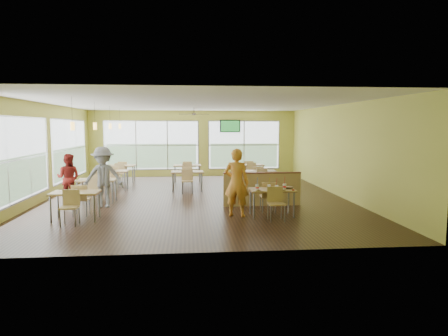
{
  "coord_description": "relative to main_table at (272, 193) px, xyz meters",
  "views": [
    {
      "loc": [
        -0.27,
        -13.55,
        2.45
      ],
      "look_at": [
        0.84,
        -1.37,
        1.16
      ],
      "focal_mm": 32.0,
      "sensor_mm": 36.0,
      "label": 1
    }
  ],
  "objects": [
    {
      "name": "patron_grey",
      "position": [
        -4.82,
        1.66,
        0.29
      ],
      "size": [
        1.22,
        0.73,
        1.84
      ],
      "primitive_type": "imported",
      "rotation": [
        0.0,
        0.0,
        0.04
      ],
      "color": "slate",
      "rests_on": "floor"
    },
    {
      "name": "cup_red_far",
      "position": [
        0.33,
        -0.07,
        0.2
      ],
      "size": [
        0.11,
        0.11,
        0.38
      ],
      "color": "white",
      "rests_on": "main_table"
    },
    {
      "name": "ceiling_fan",
      "position": [
        -2.0,
        6.0,
        2.32
      ],
      "size": [
        1.25,
        1.25,
        0.29
      ],
      "color": "#2D2119",
      "rests_on": "ceiling"
    },
    {
      "name": "pendant_lights",
      "position": [
        -5.2,
        3.68,
        1.82
      ],
      "size": [
        0.11,
        7.31,
        0.86
      ],
      "color": "#2D2119",
      "rests_on": "ceiling"
    },
    {
      "name": "food_basket",
      "position": [
        0.48,
        -0.0,
        0.15
      ],
      "size": [
        0.24,
        0.24,
        0.05
      ],
      "color": "black",
      "rests_on": "main_table"
    },
    {
      "name": "ketchup_cup",
      "position": [
        0.51,
        -0.3,
        0.13
      ],
      "size": [
        0.07,
        0.07,
        0.03
      ],
      "primitive_type": "cylinder",
      "color": "#A51704",
      "rests_on": "main_table"
    },
    {
      "name": "wrapper_mid",
      "position": [
        0.03,
        0.15,
        0.14
      ],
      "size": [
        0.22,
        0.2,
        0.05
      ],
      "primitive_type": "ellipsoid",
      "rotation": [
        0.0,
        0.0,
        -0.21
      ],
      "color": "tan",
      "rests_on": "main_table"
    },
    {
      "name": "tv_backwall",
      "position": [
        -0.2,
        8.9,
        1.82
      ],
      "size": [
        1.0,
        0.07,
        0.6
      ],
      "color": "black",
      "rests_on": "wall_back"
    },
    {
      "name": "cup_blue",
      "position": [
        -0.43,
        -0.15,
        0.19
      ],
      "size": [
        0.1,
        0.1,
        0.37
      ],
      "color": "white",
      "rests_on": "main_table"
    },
    {
      "name": "window_bays",
      "position": [
        -4.65,
        6.08,
        0.85
      ],
      "size": [
        9.24,
        10.24,
        2.38
      ],
      "color": "white",
      "rests_on": "room"
    },
    {
      "name": "dining_tables",
      "position": [
        -3.05,
        4.71,
        -0.0
      ],
      "size": [
        6.92,
        8.72,
        0.87
      ],
      "color": "tan",
      "rests_on": "floor"
    },
    {
      "name": "wrapper_right",
      "position": [
        0.25,
        -0.3,
        0.14
      ],
      "size": [
        0.16,
        0.15,
        0.03
      ],
      "primitive_type": "ellipsoid",
      "rotation": [
        0.0,
        0.0,
        0.22
      ],
      "color": "tan",
      "rests_on": "main_table"
    },
    {
      "name": "wrapper_left",
      "position": [
        -0.43,
        -0.29,
        0.14
      ],
      "size": [
        0.15,
        0.14,
        0.04
      ],
      "primitive_type": "ellipsoid",
      "rotation": [
        0.0,
        0.0,
        -0.04
      ],
      "color": "tan",
      "rests_on": "main_table"
    },
    {
      "name": "cup_red_near",
      "position": [
        0.08,
        -0.2,
        0.19
      ],
      "size": [
        0.1,
        0.1,
        0.34
      ],
      "color": "white",
      "rests_on": "main_table"
    },
    {
      "name": "half_wall_divider",
      "position": [
        0.0,
        1.45,
        -0.11
      ],
      "size": [
        2.4,
        0.14,
        1.04
      ],
      "color": "tan",
      "rests_on": "floor"
    },
    {
      "name": "main_table",
      "position": [
        0.0,
        0.0,
        0.0
      ],
      "size": [
        1.22,
        1.52,
        0.87
      ],
      "color": "tan",
      "rests_on": "floor"
    },
    {
      "name": "cup_yellow",
      "position": [
        -0.1,
        -0.09,
        0.19
      ],
      "size": [
        0.1,
        0.1,
        0.34
      ],
      "color": "white",
      "rests_on": "main_table"
    },
    {
      "name": "patron_maroon",
      "position": [
        -6.13,
        2.65,
        0.15
      ],
      "size": [
        0.82,
        0.67,
        1.57
      ],
      "primitive_type": "imported",
      "rotation": [
        0.0,
        0.0,
        3.04
      ],
      "color": "maroon",
      "rests_on": "floor"
    },
    {
      "name": "man_plaid",
      "position": [
        -0.97,
        0.06,
        0.3
      ],
      "size": [
        0.79,
        0.65,
        1.86
      ],
      "primitive_type": "imported",
      "rotation": [
        0.0,
        0.0,
        2.79
      ],
      "color": "#DA5118",
      "rests_on": "floor"
    },
    {
      "name": "room",
      "position": [
        -2.0,
        3.0,
        0.97
      ],
      "size": [
        12.0,
        12.04,
        3.2
      ],
      "color": "black",
      "rests_on": "ground"
    }
  ]
}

